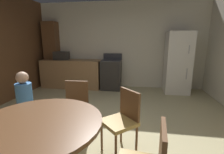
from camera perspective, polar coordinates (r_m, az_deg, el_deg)
ground_plane at (r=2.70m, az=-5.18°, el=-21.56°), size 14.00×14.00×0.00m
wall_back at (r=5.39m, az=2.82°, el=10.97°), size 5.56×0.12×2.70m
kitchen_counter at (r=5.49m, az=-13.82°, el=1.17°), size 1.91×0.60×0.90m
pantry_column at (r=5.88m, az=-20.15°, el=7.43°), size 0.44×0.36×2.10m
oven_range at (r=5.13m, az=-0.22°, el=0.95°), size 0.60×0.60×1.10m
refrigerator at (r=5.08m, az=21.96°, el=4.63°), size 0.68×0.68×1.76m
microwave at (r=5.54m, az=-17.27°, el=7.14°), size 0.44×0.32×0.26m
dining_table at (r=1.85m, az=-24.09°, el=-18.16°), size 1.24×1.24×0.76m
chair_north at (r=2.74m, az=-12.80°, el=-9.41°), size 0.42×0.42×0.87m
chair_northeast at (r=2.27m, az=3.84°, el=-13.98°), size 0.57×0.57×0.87m
person_child at (r=2.74m, az=-27.97°, el=-8.92°), size 0.31×0.31×1.09m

